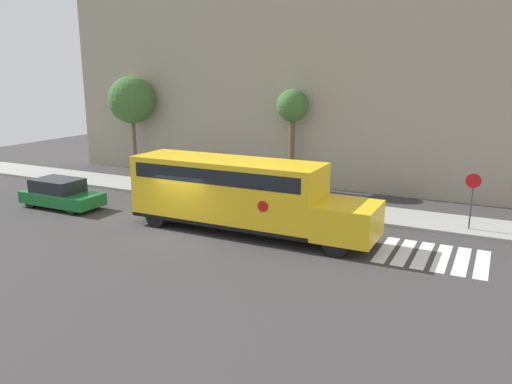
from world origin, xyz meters
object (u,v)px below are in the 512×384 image
(stop_sign, at_px, (472,194))
(tree_far_sidewalk, at_px, (132,100))
(school_bus, at_px, (238,192))
(tree_near_sidewalk, at_px, (292,109))
(parked_car, at_px, (61,194))

(stop_sign, relative_size, tree_far_sidewalk, 0.40)
(school_bus, bearing_deg, tree_near_sidewalk, 97.52)
(parked_car, height_order, stop_sign, stop_sign)
(parked_car, relative_size, tree_far_sidewalk, 0.66)
(school_bus, xyz_separation_m, tree_near_sidewalk, (-1.18, 8.91, 2.96))
(tree_near_sidewalk, bearing_deg, stop_sign, -23.44)
(tree_near_sidewalk, bearing_deg, parked_car, -133.35)
(parked_car, xyz_separation_m, tree_far_sidewalk, (-2.62, 9.05, 4.26))
(parked_car, distance_m, stop_sign, 19.92)
(tree_near_sidewalk, height_order, tree_far_sidewalk, tree_far_sidewalk)
(stop_sign, distance_m, tree_far_sidewalk, 22.49)
(parked_car, relative_size, stop_sign, 1.65)
(parked_car, xyz_separation_m, stop_sign, (19.25, 5.02, 0.97))
(tree_near_sidewalk, xyz_separation_m, tree_far_sidewalk, (-11.58, -0.44, 0.23))
(school_bus, relative_size, stop_sign, 4.15)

